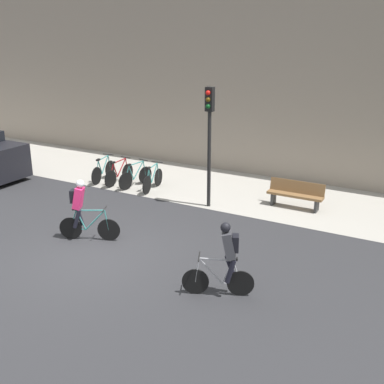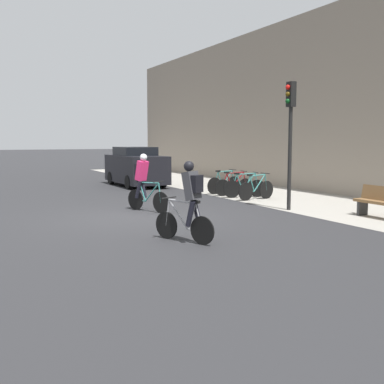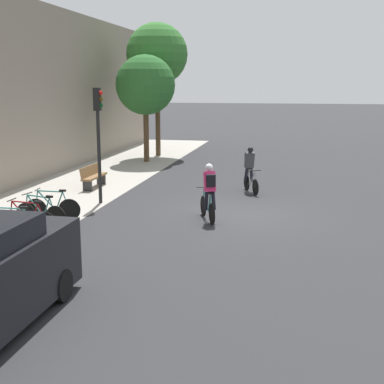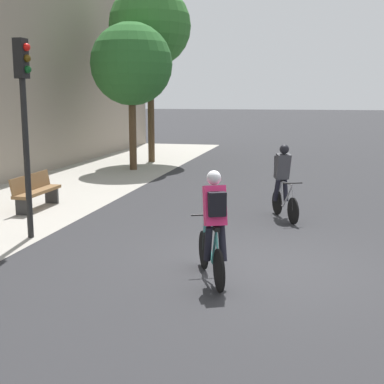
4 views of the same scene
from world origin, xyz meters
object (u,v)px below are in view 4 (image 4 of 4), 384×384
Objects in this scene: traffic_light_pole at (24,103)px; cyclist_grey at (283,178)px; cyclist_pink at (214,224)px; bench at (36,191)px.

cyclist_grey is at bearing -58.92° from traffic_light_pole.
cyclist_pink reaches higher than bench.
traffic_light_pole reaches higher than cyclist_grey.
bench is (4.41, 5.42, -0.47)m from cyclist_pink.
cyclist_grey reaches higher than bench.
cyclist_pink is 7.00m from bench.
traffic_light_pole is at bearing 66.02° from cyclist_pink.
traffic_light_pole is 3.65m from bench.
bench is at bearing 50.89° from cyclist_pink.
bench is at bearing 26.76° from traffic_light_pole.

